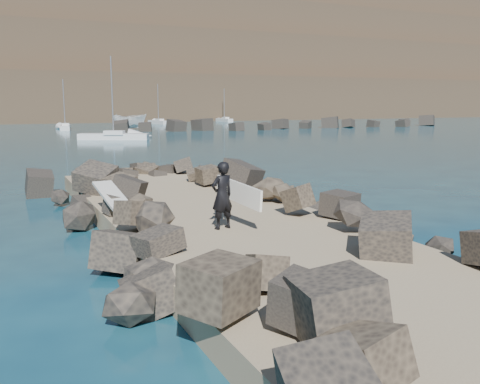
# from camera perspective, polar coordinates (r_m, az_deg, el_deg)

# --- Properties ---
(ground) EXTENTS (800.00, 800.00, 0.00)m
(ground) POSITION_cam_1_polar(r_m,az_deg,el_deg) (15.05, -1.60, -5.07)
(ground) COLOR #0F384C
(ground) RESTS_ON ground
(jetty) EXTENTS (6.00, 26.00, 0.60)m
(jetty) POSITION_cam_1_polar(r_m,az_deg,el_deg) (13.21, 1.82, -5.79)
(jetty) COLOR #8C7759
(jetty) RESTS_ON ground
(riprap_left) EXTENTS (2.60, 22.00, 1.00)m
(riprap_left) POSITION_cam_1_polar(r_m,az_deg,el_deg) (12.66, -11.10, -5.72)
(riprap_left) COLOR black
(riprap_left) RESTS_ON ground
(riprap_right) EXTENTS (2.60, 22.00, 1.00)m
(riprap_right) POSITION_cam_1_polar(r_m,az_deg,el_deg) (15.05, 10.91, -3.28)
(riprap_right) COLOR black
(riprap_right) RESTS_ON ground
(breakwater_secondary) EXTENTS (52.00, 4.00, 1.20)m
(breakwater_secondary) POSITION_cam_1_polar(r_m,az_deg,el_deg) (79.66, 6.11, 7.16)
(breakwater_secondary) COLOR black
(breakwater_secondary) RESTS_ON ground
(headland) EXTENTS (360.00, 140.00, 32.00)m
(headland) POSITION_cam_1_polar(r_m,az_deg,el_deg) (174.54, -19.99, 12.96)
(headland) COLOR #2D4919
(headland) RESTS_ON ground
(surfboard_resting) EXTENTS (0.76, 2.37, 0.08)m
(surfboard_resting) POSITION_cam_1_polar(r_m,az_deg,el_deg) (15.75, -13.43, -0.80)
(surfboard_resting) COLOR silver
(surfboard_resting) RESTS_ON riprap_left
(boat_imported) EXTENTS (5.33, 5.85, 2.23)m
(boat_imported) POSITION_cam_1_polar(r_m,az_deg,el_deg) (79.36, -11.65, 7.38)
(boat_imported) COLOR silver
(boat_imported) RESTS_ON ground
(surfer_with_board) EXTENTS (0.97, 2.13, 1.72)m
(surfer_with_board) POSITION_cam_1_polar(r_m,az_deg,el_deg) (13.57, -1.67, -0.33)
(surfer_with_board) COLOR black
(surfer_with_board) RESTS_ON jetty
(sailboat_c) EXTENTS (7.12, 4.47, 8.60)m
(sailboat_c) POSITION_cam_1_polar(r_m,az_deg,el_deg) (56.97, -13.32, 5.79)
(sailboat_c) COLOR silver
(sailboat_c) RESTS_ON ground
(sailboat_f) EXTENTS (1.56, 5.53, 6.75)m
(sailboat_f) POSITION_cam_1_polar(r_m,az_deg,el_deg) (108.83, -1.68, 7.69)
(sailboat_f) COLOR silver
(sailboat_f) RESTS_ON ground
(sailboat_d) EXTENTS (2.42, 6.02, 7.22)m
(sailboat_d) POSITION_cam_1_polar(r_m,az_deg,el_deg) (97.80, -8.67, 7.38)
(sailboat_d) COLOR silver
(sailboat_d) RESTS_ON ground
(sailboat_b) EXTENTS (2.12, 5.98, 7.20)m
(sailboat_b) POSITION_cam_1_polar(r_m,az_deg,el_deg) (79.68, -18.14, 6.56)
(sailboat_b) COLOR silver
(sailboat_b) RESTS_ON ground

